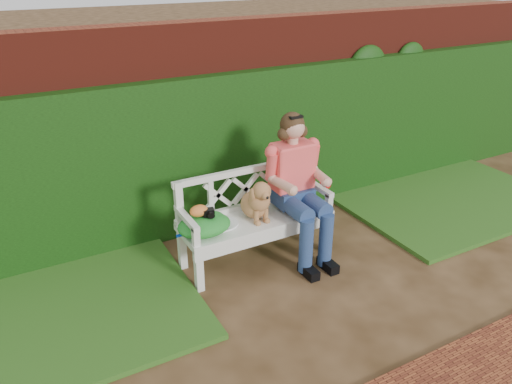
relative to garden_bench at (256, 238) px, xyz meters
name	(u,v)px	position (x,y,z in m)	size (l,w,h in m)	color
ground	(333,292)	(0.35, -0.82, -0.24)	(60.00, 60.00, 0.00)	#31200E
brick_wall	(237,121)	(0.35, 1.08, 0.86)	(10.00, 0.30, 2.20)	maroon
ivy_hedge	(247,148)	(0.35, 0.86, 0.61)	(10.00, 0.18, 1.70)	#184E10
grass_left	(39,316)	(-2.05, 0.08, -0.21)	(2.60, 2.00, 0.05)	#225616
grass_right	(444,197)	(2.75, 0.08, -0.21)	(2.60, 2.00, 0.05)	#225616
garden_bench	(256,238)	(0.00, 0.00, 0.00)	(1.58, 0.60, 0.48)	white
seated_woman	(294,186)	(0.42, -0.02, 0.49)	(0.62, 0.82, 1.46)	#DE2F43
dog	(256,198)	(-0.01, -0.01, 0.45)	(0.28, 0.38, 0.42)	#A35E37
tennis_racket	(218,225)	(-0.40, 0.00, 0.26)	(0.64, 0.27, 0.03)	silver
green_bag	(204,225)	(-0.56, -0.04, 0.32)	(0.50, 0.38, 0.17)	#187120
camera_item	(209,212)	(-0.52, -0.05, 0.44)	(0.10, 0.08, 0.07)	black
baseball_glove	(199,211)	(-0.59, -0.02, 0.46)	(0.17, 0.13, 0.11)	orange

